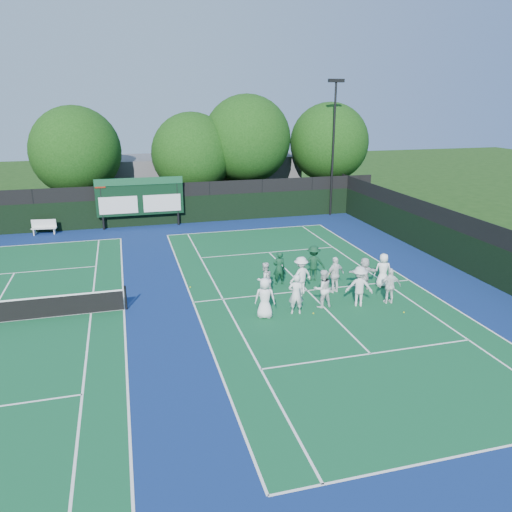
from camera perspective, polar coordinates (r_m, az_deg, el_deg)
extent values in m
plane|color=#18380F|center=(23.18, 6.76, -4.85)|extent=(120.00, 120.00, 0.00)
cube|color=navy|center=(22.70, -8.49, -5.40)|extent=(34.00, 32.00, 0.01)
cube|color=#10502A|center=(24.03, 5.88, -3.95)|extent=(10.97, 23.77, 0.00)
cube|color=white|center=(14.97, 23.32, -20.04)|extent=(10.97, 0.08, 0.00)
cube|color=white|center=(34.83, -1.09, 3.01)|extent=(10.97, 0.08, 0.00)
cube|color=white|center=(22.75, -7.20, -5.26)|extent=(0.08, 23.77, 0.00)
cube|color=white|center=(26.41, 17.08, -2.64)|extent=(0.08, 23.77, 0.00)
cube|color=white|center=(22.96, -3.80, -4.95)|extent=(0.08, 23.77, 0.00)
cube|color=white|center=(25.73, 14.48, -2.95)|extent=(0.08, 23.77, 0.00)
cube|color=white|center=(18.77, 12.95, -10.83)|extent=(8.23, 0.08, 0.00)
cube|color=white|center=(29.74, 1.50, 0.43)|extent=(8.23, 0.08, 0.00)
cube|color=white|center=(24.03, 5.88, -3.94)|extent=(0.08, 12.80, 0.00)
cube|color=white|center=(34.35, -24.37, 1.19)|extent=(10.97, 0.08, 0.00)
cube|color=white|center=(22.59, -14.86, -5.92)|extent=(0.08, 23.77, 0.00)
cube|color=white|center=(22.65, -18.34, -6.18)|extent=(0.08, 23.77, 0.00)
cube|color=white|center=(29.18, -25.89, -1.75)|extent=(8.23, 0.08, 0.00)
cube|color=black|center=(36.71, -11.46, 5.00)|extent=(34.00, 0.08, 2.00)
cube|color=black|center=(36.42, -11.60, 7.30)|extent=(34.00, 0.05, 1.00)
cube|color=black|center=(28.10, 23.36, 0.01)|extent=(0.08, 32.00, 2.00)
cube|color=black|center=(27.72, 23.73, 2.96)|extent=(0.05, 32.00, 1.00)
cylinder|color=black|center=(36.13, -17.21, 5.58)|extent=(0.16, 0.16, 3.50)
cylinder|color=black|center=(36.30, -8.96, 6.21)|extent=(0.16, 0.16, 3.50)
cube|color=black|center=(36.04, -13.12, 6.61)|extent=(6.00, 0.15, 2.60)
cube|color=#15492A|center=(35.75, -13.24, 8.31)|extent=(6.00, 0.05, 0.50)
cube|color=silver|center=(36.02, -15.45, 5.61)|extent=(2.60, 0.04, 1.20)
cube|color=silver|center=(36.12, -10.68, 5.98)|extent=(2.60, 0.04, 1.20)
cube|color=maroon|center=(35.78, -17.42, 7.82)|extent=(0.70, 0.04, 0.50)
cube|color=#57575C|center=(44.76, -7.15, 8.76)|extent=(18.00, 6.00, 4.00)
cylinder|color=black|center=(39.00, 8.80, 11.83)|extent=(0.16, 0.16, 10.00)
cube|color=black|center=(38.84, 9.16, 19.19)|extent=(1.20, 0.30, 0.25)
cylinder|color=black|center=(22.39, -14.67, -4.63)|extent=(0.10, 0.10, 1.10)
cube|color=silver|center=(36.47, -23.06, 2.95)|extent=(1.63, 0.61, 0.06)
cube|color=silver|center=(36.56, -23.09, 3.46)|extent=(1.59, 0.25, 0.53)
cube|color=silver|center=(36.62, -24.00, 2.51)|extent=(0.11, 0.38, 0.42)
cube|color=silver|center=(36.44, -22.03, 2.68)|extent=(0.11, 0.38, 0.42)
cylinder|color=black|center=(40.13, -19.36, 5.87)|extent=(0.44, 0.44, 2.61)
sphere|color=#10360C|center=(39.60, -19.92, 11.19)|extent=(6.55, 6.55, 6.55)
sphere|color=#10360C|center=(39.92, -18.92, 10.39)|extent=(4.58, 4.58, 4.58)
cylinder|color=black|center=(40.42, -7.13, 6.60)|extent=(0.44, 0.44, 2.32)
sphere|color=#10360C|center=(39.90, -7.32, 11.56)|extent=(6.29, 6.29, 6.29)
sphere|color=#10360C|center=(40.36, -6.49, 10.76)|extent=(4.40, 4.40, 4.40)
cylinder|color=black|center=(41.19, -1.00, 7.47)|extent=(0.44, 0.44, 3.08)
sphere|color=#10360C|center=(40.66, -1.04, 13.21)|extent=(6.93, 6.93, 6.93)
sphere|color=#10360C|center=(41.16, -0.31, 12.30)|extent=(4.85, 4.85, 4.85)
cylinder|color=black|center=(43.45, 8.13, 7.67)|extent=(0.44, 0.44, 2.83)
sphere|color=#10360C|center=(42.96, 8.35, 12.73)|extent=(6.50, 6.50, 6.50)
sphere|color=#10360C|center=(43.54, 8.90, 11.91)|extent=(4.55, 4.55, 4.55)
sphere|color=#B6C316|center=(21.56, 6.58, -6.52)|extent=(0.07, 0.07, 0.07)
sphere|color=#B6C316|center=(24.68, 10.73, -3.53)|extent=(0.07, 0.07, 0.07)
sphere|color=#B6C316|center=(22.42, 16.54, -6.20)|extent=(0.07, 0.07, 0.07)
sphere|color=#B6C316|center=(24.48, -7.53, -3.54)|extent=(0.07, 0.07, 0.07)
sphere|color=#B6C316|center=(26.30, 8.43, -2.06)|extent=(0.07, 0.07, 0.07)
sphere|color=#B6C316|center=(25.94, 14.97, -2.77)|extent=(0.07, 0.07, 0.07)
imported|color=white|center=(20.78, 1.02, -4.82)|extent=(1.00, 0.81, 1.76)
imported|color=white|center=(21.20, 4.59, -4.37)|extent=(0.72, 0.55, 1.79)
imported|color=white|center=(22.01, 7.61, -3.71)|extent=(0.90, 0.74, 1.72)
imported|color=silver|center=(22.39, 11.73, -3.41)|extent=(1.35, 1.08, 1.83)
imported|color=white|center=(23.01, 15.08, -3.33)|extent=(1.01, 0.53, 1.64)
imported|color=silver|center=(22.99, 1.00, -2.71)|extent=(0.95, 0.84, 1.65)
imported|color=white|center=(23.37, 5.15, -2.22)|extent=(1.32, 0.99, 1.81)
imported|color=white|center=(23.74, 9.03, -2.12)|extent=(1.11, 0.73, 1.75)
imported|color=silver|center=(24.42, 12.26, -1.95)|extent=(1.50, 0.59, 1.59)
imported|color=white|center=(24.96, 14.31, -1.58)|extent=(0.92, 0.71, 1.67)
imported|color=#0F3A22|center=(24.47, 2.65, -1.39)|extent=(0.63, 0.42, 1.69)
imported|color=#0E361F|center=(25.15, 6.58, -0.81)|extent=(1.30, 0.94, 1.81)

